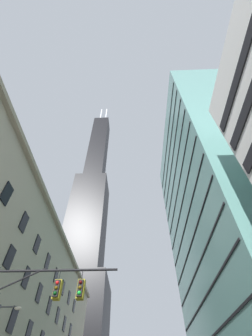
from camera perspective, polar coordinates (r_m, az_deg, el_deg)
name	(u,v)px	position (r m, az deg, el deg)	size (l,w,h in m)	color
dark_skyscraper	(84,244)	(108.19, -10.87, -18.76)	(24.90, 24.90, 183.51)	black
glass_office_midrise	(222,211)	(45.33, 23.48, -10.22)	(14.57, 33.25, 53.66)	slate
traffic_signal_mast	(33,308)	(15.21, -22.91, -30.27)	(7.62, 0.63, 7.74)	black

